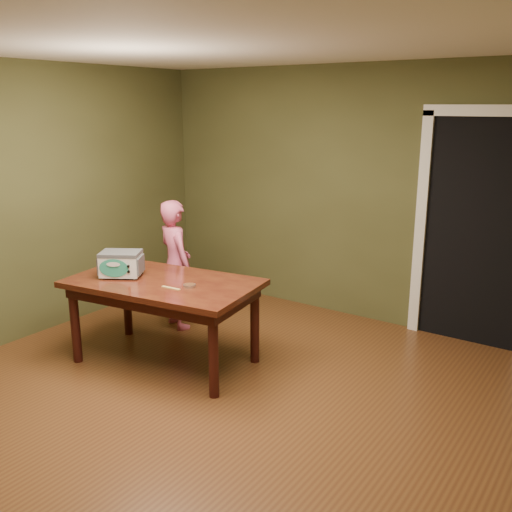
# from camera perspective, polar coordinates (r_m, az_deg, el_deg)

# --- Properties ---
(floor) EXTENTS (5.00, 5.00, 0.00)m
(floor) POSITION_cam_1_polar(r_m,az_deg,el_deg) (4.42, -6.39, -15.02)
(floor) COLOR brown
(floor) RESTS_ON ground
(room_shell) EXTENTS (4.52, 5.02, 2.61)m
(room_shell) POSITION_cam_1_polar(r_m,az_deg,el_deg) (3.87, -7.12, 7.46)
(room_shell) COLOR #4B4E29
(room_shell) RESTS_ON ground
(doorway) EXTENTS (1.10, 0.66, 2.25)m
(doorway) POSITION_cam_1_polar(r_m,az_deg,el_deg) (5.89, 21.74, 2.64)
(doorway) COLOR black
(doorway) RESTS_ON ground
(dining_table) EXTENTS (1.71, 1.12, 0.75)m
(dining_table) POSITION_cam_1_polar(r_m,az_deg,el_deg) (4.95, -9.23, -3.53)
(dining_table) COLOR #34100B
(dining_table) RESTS_ON floor
(toy_oven) EXTENTS (0.42, 0.38, 0.22)m
(toy_oven) POSITION_cam_1_polar(r_m,az_deg,el_deg) (5.07, -13.36, -0.69)
(toy_oven) COLOR #4C4F54
(toy_oven) RESTS_ON dining_table
(baking_pan) EXTENTS (0.10, 0.10, 0.02)m
(baking_pan) POSITION_cam_1_polar(r_m,az_deg,el_deg) (4.72, -6.67, -2.94)
(baking_pan) COLOR silver
(baking_pan) RESTS_ON dining_table
(spatula) EXTENTS (0.18, 0.04, 0.01)m
(spatula) POSITION_cam_1_polar(r_m,az_deg,el_deg) (4.70, -8.50, -3.19)
(spatula) COLOR tan
(spatula) RESTS_ON dining_table
(child) EXTENTS (0.56, 0.47, 1.30)m
(child) POSITION_cam_1_polar(r_m,az_deg,el_deg) (5.76, -8.03, -0.85)
(child) COLOR #D1567C
(child) RESTS_ON floor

